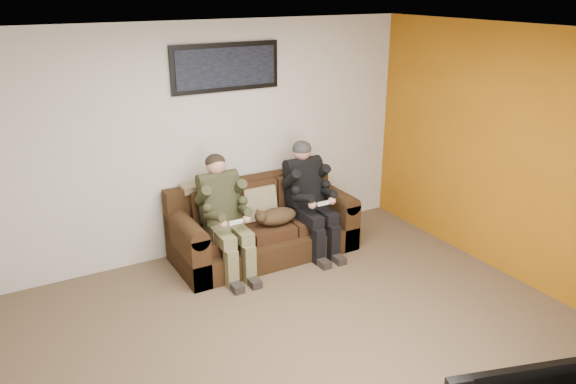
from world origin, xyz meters
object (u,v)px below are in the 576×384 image
person_left (224,209)px  framed_poster (226,67)px  sofa (261,227)px  cat (276,216)px  person_right (309,192)px

person_left → framed_poster: 1.54m
sofa → cat: sofa is taller
cat → person_left: bearing=176.2°
person_left → framed_poster: (0.33, 0.56, 1.39)m
person_right → sofa: bearing=162.1°
sofa → person_left: bearing=-162.0°
person_right → cat: (-0.45, -0.04, -0.20)m
person_right → framed_poster: (-0.73, 0.56, 1.39)m
cat → framed_poster: size_ratio=0.53×
person_right → framed_poster: 1.67m
framed_poster → person_right: bearing=-37.7°
cat → person_right: bearing=5.1°
framed_poster → person_left: bearing=-120.2°
person_right → cat: 0.50m
cat → framed_poster: 1.72m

